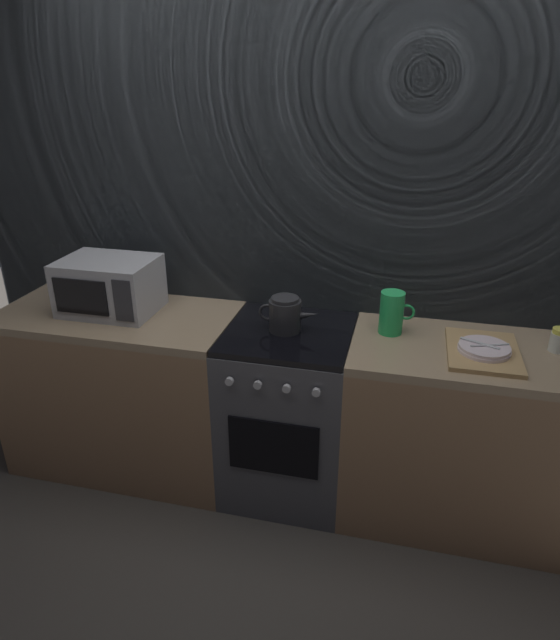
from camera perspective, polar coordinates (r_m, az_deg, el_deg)
ground_plane at (r=3.05m, az=0.81°, el=-16.58°), size 8.00×8.00×0.00m
back_wall at (r=2.75m, az=2.47°, el=7.37°), size 3.60×0.05×2.40m
counter_left at (r=3.08m, az=-15.84°, el=-6.98°), size 1.20×0.60×0.90m
stove_unit at (r=2.78m, az=0.86°, el=-9.55°), size 0.60×0.63×0.90m
counter_right at (r=2.76m, az=19.77°, el=-11.43°), size 1.20×0.60×0.90m
microwave at (r=2.86m, az=-17.40°, el=3.46°), size 0.46×0.35×0.27m
kettle at (r=2.53m, az=0.54°, el=0.57°), size 0.28×0.15×0.17m
pitcher at (r=2.55m, az=11.63°, el=0.75°), size 0.16×0.11×0.20m
dish_pile at (r=2.50m, az=20.51°, el=-2.98°), size 0.30×0.40×0.06m
spice_jar at (r=2.64m, az=27.17°, el=-1.90°), size 0.08×0.08×0.10m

